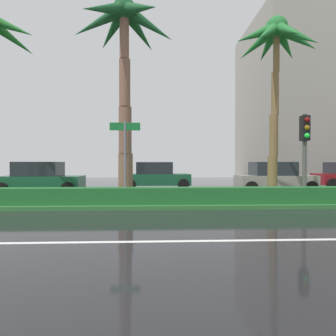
{
  "coord_description": "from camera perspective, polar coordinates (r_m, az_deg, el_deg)",
  "views": [
    {
      "loc": [
        1.08,
        -4.04,
        1.63
      ],
      "look_at": [
        1.69,
        10.07,
        1.41
      ],
      "focal_mm": 31.03,
      "sensor_mm": 36.0,
      "label": 1
    }
  ],
  "objects": [
    {
      "name": "ground_plane",
      "position": [
        13.19,
        -7.2,
        -6.44
      ],
      "size": [
        90.0,
        42.0,
        0.1
      ],
      "primitive_type": "cube",
      "color": "black"
    },
    {
      "name": "near_lane_divider_stripe",
      "position": [
        6.35,
        -12.55,
        -14.0
      ],
      "size": [
        81.0,
        0.14,
        0.01
      ],
      "primitive_type": "cube",
      "color": "white",
      "rests_on": "ground_plane"
    },
    {
      "name": "median_strip",
      "position": [
        12.19,
        -7.59,
        -6.46
      ],
      "size": [
        85.5,
        4.0,
        0.15
      ],
      "primitive_type": "cube",
      "color": "#2D6B33",
      "rests_on": "ground_plane"
    },
    {
      "name": "median_hedge",
      "position": [
        10.76,
        -8.26,
        -5.43
      ],
      "size": [
        76.5,
        0.7,
        0.6
      ],
      "color": "#1E6028",
      "rests_on": "median_strip"
    },
    {
      "name": "palm_tree_centre_left",
      "position": [
        12.74,
        -8.57,
        22.33
      ],
      "size": [
        4.2,
        3.87,
        8.11
      ],
      "color": "brown",
      "rests_on": "median_strip"
    },
    {
      "name": "palm_tree_centre",
      "position": [
        14.02,
        20.51,
        21.11
      ],
      "size": [
        3.71,
        3.66,
        7.69
      ],
      "color": "brown",
      "rests_on": "median_strip"
    },
    {
      "name": "traffic_signal_median_right",
      "position": [
        12.31,
        25.3,
        4.76
      ],
      "size": [
        0.28,
        0.43,
        3.38
      ],
      "color": "#4C4C47",
      "rests_on": "median_strip"
    },
    {
      "name": "street_name_sign",
      "position": [
        10.62,
        -8.44,
        3.29
      ],
      "size": [
        1.1,
        0.08,
        3.0
      ],
      "color": "slate",
      "rests_on": "median_strip"
    },
    {
      "name": "car_in_traffic_leading",
      "position": [
        17.08,
        -23.72,
        -1.89
      ],
      "size": [
        4.3,
        2.02,
        1.72
      ],
      "color": "#195133",
      "rests_on": "ground_plane"
    },
    {
      "name": "car_in_traffic_second",
      "position": [
        18.87,
        -2.35,
        -1.56
      ],
      "size": [
        4.3,
        2.02,
        1.72
      ],
      "color": "#195133",
      "rests_on": "ground_plane"
    },
    {
      "name": "car_in_traffic_third",
      "position": [
        17.62,
        20.13,
        -1.79
      ],
      "size": [
        4.3,
        2.02,
        1.72
      ],
      "color": "gray",
      "rests_on": "ground_plane"
    },
    {
      "name": "building_far_right",
      "position": [
        37.65,
        30.09,
        11.15
      ],
      "size": [
        19.14,
        12.0,
        16.83
      ],
      "color": "gray",
      "rests_on": "ground_plane"
    }
  ]
}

